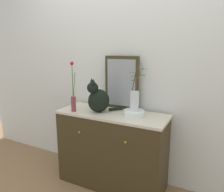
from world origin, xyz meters
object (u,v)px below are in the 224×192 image
mirror_leaning (122,83)px  vase_glass_clear (135,98)px  vase_slim_green (73,99)px  sideboard (112,149)px  bowl_porcelain (134,113)px  cat_sitting (98,99)px

mirror_leaning → vase_glass_clear: mirror_leaning is taller
vase_slim_green → vase_glass_clear: vase_glass_clear is taller
sideboard → vase_glass_clear: 0.65m
mirror_leaning → bowl_porcelain: size_ratio=2.80×
mirror_leaning → bowl_porcelain: 0.41m
mirror_leaning → vase_glass_clear: size_ratio=1.20×
mirror_leaning → vase_glass_clear: bearing=-40.9°
mirror_leaning → vase_slim_green: mirror_leaning is taller
cat_sitting → bowl_porcelain: size_ratio=1.75×
sideboard → cat_sitting: cat_sitting is taller
vase_slim_green → vase_glass_clear: size_ratio=1.09×
sideboard → bowl_porcelain: 0.51m
sideboard → cat_sitting: 0.58m
mirror_leaning → cat_sitting: bearing=-122.2°
mirror_leaning → bowl_porcelain: (0.23, -0.21, -0.26)m
cat_sitting → vase_slim_green: bearing=-159.9°
sideboard → vase_glass_clear: (0.25, -0.00, 0.60)m
sideboard → vase_glass_clear: bearing=-0.2°
mirror_leaning → sideboard: bearing=-93.9°
vase_glass_clear → vase_slim_green: bearing=-168.1°
bowl_porcelain → vase_glass_clear: size_ratio=0.43×
cat_sitting → vase_slim_green: vase_slim_green is taller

